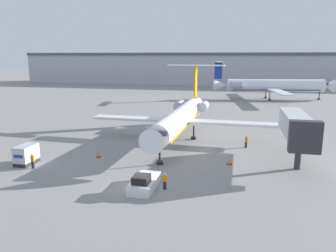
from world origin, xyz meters
The scene contains 12 objects.
ground_plane centered at (0.00, 0.00, 0.00)m, with size 600.00×600.00×0.00m, color gray.
terminal_building centered at (0.00, 120.00, 7.03)m, with size 180.00×16.80×14.00m.
airplane_main centered at (0.50, 19.46, 3.68)m, with size 28.53×29.82×11.05m.
pushback_tug centered at (0.37, -0.10, 0.62)m, with size 2.15×4.77×1.70m.
luggage_cart centered at (-15.52, 4.09, 1.15)m, with size 1.69×2.96×2.30m.
worker_near_tug centered at (2.35, 0.17, 0.89)m, with size 0.40×0.24×1.70m.
worker_by_wing centered at (10.28, 17.05, 0.86)m, with size 0.40×0.24×1.66m.
worker_on_apron centered at (-13.81, 2.82, 0.94)m, with size 0.40×0.25×1.78m.
traffic_cone_left centered at (-8.25, 8.43, 0.40)m, with size 0.54×0.54×0.84m.
traffic_cone_right centered at (8.25, 9.11, 0.38)m, with size 0.61×0.61×0.80m.
airplane_parked_far_left centered at (18.41, 72.07, 4.10)m, with size 35.17×35.09×11.07m.
jet_bridge centered at (15.89, 11.56, 4.45)m, with size 3.20×12.62×6.19m.
Camera 1 is at (9.02, -28.91, 12.73)m, focal length 35.00 mm.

